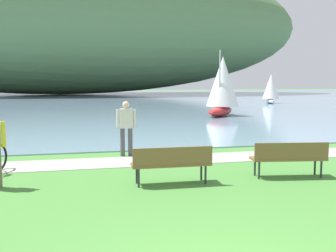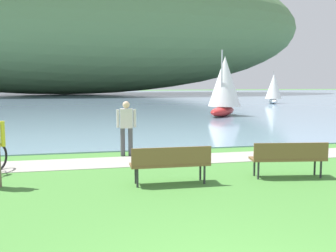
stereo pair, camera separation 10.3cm
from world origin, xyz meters
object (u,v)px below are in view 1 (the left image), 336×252
(park_bench_near_camera, at_px, (289,156))
(park_bench_further_along, at_px, (172,162))
(person_at_shoreline, at_px, (126,125))
(sailboat_nearest_to_shore, at_px, (222,85))
(sailboat_mid_bay, at_px, (271,88))

(park_bench_near_camera, height_order, park_bench_further_along, same)
(person_at_shoreline, height_order, sailboat_nearest_to_shore, sailboat_nearest_to_shore)
(park_bench_near_camera, distance_m, person_at_shoreline, 5.05)
(park_bench_further_along, relative_size, sailboat_mid_bay, 0.55)
(person_at_shoreline, relative_size, sailboat_mid_bay, 0.52)
(park_bench_near_camera, distance_m, sailboat_mid_bay, 31.86)
(park_bench_near_camera, bearing_deg, person_at_shoreline, 134.50)
(person_at_shoreline, xyz_separation_m, sailboat_nearest_to_shore, (7.80, 12.44, 1.08))
(park_bench_further_along, height_order, sailboat_mid_bay, sailboat_mid_bay)
(person_at_shoreline, xyz_separation_m, sailboat_mid_bay, (17.76, 24.90, 0.62))
(park_bench_further_along, distance_m, sailboat_mid_bay, 33.28)
(park_bench_further_along, relative_size, person_at_shoreline, 1.06)
(park_bench_further_along, height_order, person_at_shoreline, person_at_shoreline)
(sailboat_mid_bay, bearing_deg, person_at_shoreline, -125.50)
(sailboat_mid_bay, bearing_deg, sailboat_nearest_to_shore, -128.63)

